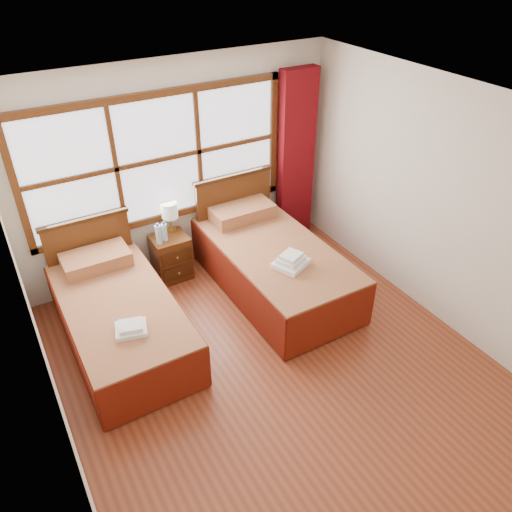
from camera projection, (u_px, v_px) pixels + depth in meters
floor at (277, 367)px, 5.08m from camera, size 4.50×4.50×0.00m
ceiling at (285, 115)px, 3.63m from camera, size 4.50×4.50×0.00m
wall_back at (179, 170)px, 5.97m from camera, size 4.00×0.00×4.00m
wall_left at (42, 343)px, 3.52m from camera, size 0.00×4.50×4.50m
wall_right at (442, 207)px, 5.19m from camera, size 0.00×4.50×4.50m
window at (159, 159)px, 5.72m from camera, size 3.16×0.06×1.56m
curtain at (296, 157)px, 6.61m from camera, size 0.50×0.16×2.30m
bed_left at (119, 316)px, 5.25m from camera, size 1.07×2.09×1.04m
bed_right at (272, 262)px, 6.03m from camera, size 1.16×2.25×1.13m
nightstand at (171, 257)px, 6.22m from camera, size 0.43×0.43×0.58m
towels_left at (131, 328)px, 4.69m from camera, size 0.35×0.32×0.09m
towels_right at (291, 261)px, 5.49m from camera, size 0.45×0.43×0.15m
lamp at (169, 211)px, 6.04m from camera, size 0.20×0.20×0.39m
bottle_near at (159, 234)px, 5.88m from camera, size 0.07×0.07×0.27m
bottle_far at (165, 232)px, 5.95m from camera, size 0.07×0.07×0.25m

